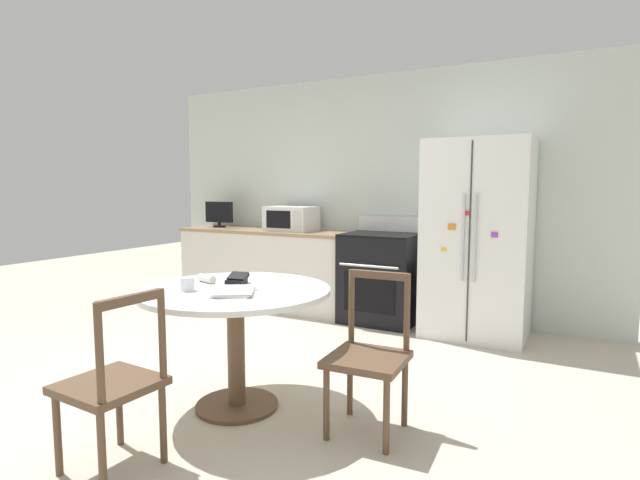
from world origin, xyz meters
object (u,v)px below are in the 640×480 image
at_px(dining_chair_near, 113,385).
at_px(oven_range, 381,277).
at_px(dining_chair_right, 369,357).
at_px(wallet, 237,279).
at_px(countertop_tv, 219,213).
at_px(refrigerator, 477,239).
at_px(microwave, 291,219).
at_px(candle_glass, 187,285).

bearing_deg(dining_chair_near, oven_range, 0.84).
distance_m(dining_chair_near, dining_chair_right, 1.35).
distance_m(dining_chair_near, wallet, 1.05).
bearing_deg(dining_chair_right, wallet, -3.68).
height_order(oven_range, countertop_tv, countertop_tv).
relative_size(dining_chair_near, wallet, 6.07).
height_order(oven_range, dining_chair_right, oven_range).
bearing_deg(refrigerator, microwave, 177.88).
bearing_deg(dining_chair_right, countertop_tv, -40.46).
xyz_separation_m(refrigerator, oven_range, (-0.96, 0.04, -0.44)).
height_order(microwave, dining_chair_near, microwave).
bearing_deg(dining_chair_near, countertop_tv, 35.21).
bearing_deg(refrigerator, countertop_tv, 178.43).
relative_size(refrigerator, oven_range, 1.69).
distance_m(microwave, candle_glass, 2.75).
height_order(candle_glass, wallet, candle_glass).
height_order(refrigerator, dining_chair_near, refrigerator).
xyz_separation_m(countertop_tv, wallet, (2.04, -2.28, -0.27)).
xyz_separation_m(oven_range, microwave, (-1.12, 0.04, 0.57)).
bearing_deg(candle_glass, microwave, 108.34).
bearing_deg(wallet, oven_range, 86.59).
distance_m(refrigerator, dining_chair_right, 2.26).
bearing_deg(dining_chair_near, refrigerator, -15.80).
bearing_deg(oven_range, dining_chair_near, -92.36).
bearing_deg(oven_range, refrigerator, -2.27).
relative_size(microwave, dining_chair_right, 0.60).
xyz_separation_m(microwave, wallet, (0.98, -2.27, -0.24)).
relative_size(dining_chair_near, dining_chair_right, 1.00).
height_order(microwave, dining_chair_right, microwave).
distance_m(dining_chair_right, candle_glass, 1.16).
xyz_separation_m(microwave, dining_chair_right, (1.92, -2.28, -0.60)).
xyz_separation_m(dining_chair_near, candle_glass, (-0.12, 0.65, 0.37)).
relative_size(oven_range, dining_chair_right, 1.20).
bearing_deg(wallet, microwave, 113.43).
height_order(microwave, candle_glass, microwave).
bearing_deg(countertop_tv, dining_chair_near, -58.00).
bearing_deg(wallet, candle_glass, -110.37).
relative_size(oven_range, microwave, 1.99).
height_order(oven_range, candle_glass, oven_range).
height_order(refrigerator, microwave, refrigerator).
height_order(dining_chair_right, candle_glass, dining_chair_right).
relative_size(refrigerator, candle_glass, 21.00).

